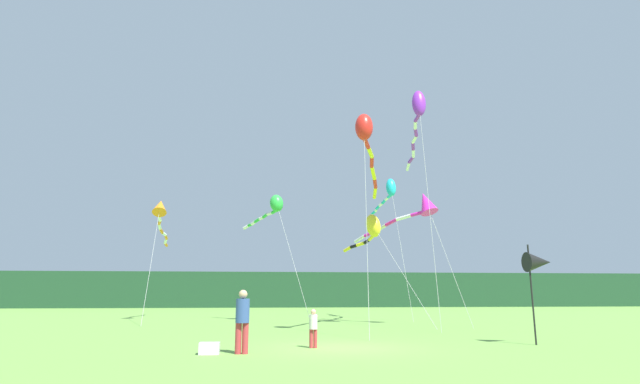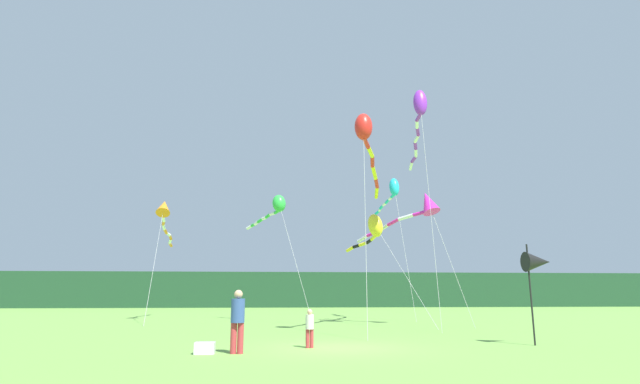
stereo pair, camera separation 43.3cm
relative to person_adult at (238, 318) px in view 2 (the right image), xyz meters
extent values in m
plane|color=#6B9E42|center=(3.10, 1.32, -1.02)|extent=(120.00, 120.00, 0.00)
cube|color=#1E4228|center=(3.10, 46.32, 1.09)|extent=(108.00, 2.95, 4.23)
cylinder|color=#B23338|center=(-0.10, 0.00, -0.58)|extent=(0.18, 0.18, 0.88)
cylinder|color=#B23338|center=(0.10, 0.00, -0.58)|extent=(0.18, 0.18, 0.88)
cylinder|color=#334C8C|center=(0.00, 0.00, 0.20)|extent=(0.40, 0.40, 0.69)
sphere|color=tan|center=(0.00, 0.00, 0.68)|extent=(0.26, 0.26, 0.26)
cylinder|color=#B23338|center=(2.16, 1.32, -0.73)|extent=(0.12, 0.12, 0.58)
cylinder|color=#B23338|center=(2.29, 1.32, -0.73)|extent=(0.12, 0.12, 0.58)
cylinder|color=silver|center=(2.22, 1.32, -0.21)|extent=(0.27, 0.27, 0.46)
sphere|color=tan|center=(2.22, 1.32, 0.11)|extent=(0.17, 0.17, 0.17)
cube|color=silver|center=(-0.92, 0.02, -0.85)|extent=(0.58, 0.37, 0.33)
cylinder|color=black|center=(9.86, 1.41, 0.69)|extent=(0.06, 0.06, 3.41)
cone|color=black|center=(10.21, 1.41, 1.78)|extent=(0.90, 0.70, 0.70)
cylinder|color=#B2B2B2|center=(7.91, 10.85, 1.80)|extent=(2.07, 4.50, 5.65)
ellipsoid|color=yellow|center=(6.89, 13.09, 4.61)|extent=(1.30, 1.68, 1.75)
cylinder|color=yellow|center=(6.83, 13.40, 3.94)|extent=(0.32, 0.71, 0.37)
cylinder|color=black|center=(6.69, 14.02, 3.78)|extent=(0.37, 0.71, 0.33)
cylinder|color=yellow|center=(6.42, 14.58, 3.66)|extent=(0.56, 0.65, 0.30)
cylinder|color=black|center=(6.09, 15.12, 3.58)|extent=(0.47, 0.68, 0.27)
cylinder|color=yellow|center=(5.78, 15.67, 3.45)|extent=(0.53, 0.69, 0.38)
cylinder|color=#B2B2B2|center=(2.20, 14.00, 2.63)|extent=(2.00, 2.90, 7.30)
ellipsoid|color=green|center=(1.21, 15.44, 6.28)|extent=(1.32, 1.39, 1.32)
cylinder|color=green|center=(1.08, 15.62, 5.77)|extent=(0.45, 0.52, 0.29)
cylinder|color=white|center=(0.80, 15.98, 5.70)|extent=(0.47, 0.48, 0.25)
cylinder|color=green|center=(0.52, 16.33, 5.61)|extent=(0.46, 0.54, 0.33)
cylinder|color=white|center=(0.27, 16.71, 5.51)|extent=(0.42, 0.51, 0.25)
cylinder|color=green|center=(0.00, 17.07, 5.41)|extent=(0.50, 0.51, 0.35)
cylinder|color=white|center=(-0.27, 17.43, 5.28)|extent=(0.41, 0.53, 0.29)
cylinder|color=green|center=(-0.49, 17.83, 5.20)|extent=(0.41, 0.51, 0.25)
cylinder|color=white|center=(-0.76, 18.19, 5.10)|extent=(0.51, 0.51, 0.34)
cylinder|color=#B2B2B2|center=(-6.08, 14.80, 2.61)|extent=(0.51, 4.89, 7.27)
cone|color=orange|center=(-6.33, 17.23, 6.24)|extent=(1.05, 1.43, 1.38)
cylinder|color=orange|center=(-6.42, 17.58, 5.77)|extent=(0.38, 0.77, 0.30)
cylinder|color=white|center=(-6.54, 18.28, 5.61)|extent=(0.27, 0.78, 0.40)
cylinder|color=orange|center=(-6.68, 18.98, 5.45)|extent=(0.40, 0.78, 0.33)
cylinder|color=white|center=(-6.81, 19.68, 5.27)|extent=(0.27, 0.79, 0.42)
cylinder|color=orange|center=(-6.84, 20.39, 5.05)|extent=(0.21, 0.77, 0.40)
cylinder|color=white|center=(-6.79, 21.10, 4.90)|extent=(0.29, 0.75, 0.28)
cylinder|color=orange|center=(-6.77, 21.81, 4.76)|extent=(0.25, 0.78, 0.40)
cylinder|color=white|center=(-6.91, 22.51, 4.54)|extent=(0.44, 0.80, 0.43)
cylinder|color=orange|center=(-7.02, 23.20, 4.35)|extent=(0.20, 0.76, 0.35)
cylinder|color=#B2B2B2|center=(10.30, 10.25, 2.36)|extent=(1.43, 2.23, 6.76)
cone|color=#E026B2|center=(9.60, 11.35, 5.73)|extent=(1.58, 1.69, 1.53)
cylinder|color=#E026B2|center=(9.25, 11.69, 5.17)|extent=(0.85, 0.84, 0.33)
cylinder|color=white|center=(8.56, 12.38, 5.02)|extent=(0.85, 0.85, 0.35)
cylinder|color=#E026B2|center=(8.01, 13.16, 4.84)|extent=(0.63, 1.00, 0.41)
cylinder|color=white|center=(7.62, 14.05, 4.61)|extent=(0.56, 1.02, 0.44)
cylinder|color=#E026B2|center=(7.13, 14.87, 4.37)|extent=(0.81, 0.91, 0.43)
cylinder|color=white|center=(6.59, 15.68, 4.11)|extent=(0.66, 1.00, 0.47)
cylinder|color=#B2B2B2|center=(4.74, 4.63, 3.53)|extent=(0.41, 2.16, 9.11)
ellipsoid|color=red|center=(4.93, 5.70, 8.09)|extent=(0.98, 1.18, 1.39)
cylinder|color=red|center=(5.13, 6.24, 7.52)|extent=(0.60, 1.16, 0.32)
cylinder|color=yellow|center=(5.54, 7.31, 7.39)|extent=(0.60, 1.16, 0.33)
cylinder|color=red|center=(5.85, 8.40, 7.23)|extent=(0.43, 1.19, 0.40)
cylinder|color=yellow|center=(6.15, 9.50, 6.93)|extent=(0.58, 1.20, 0.57)
cylinder|color=red|center=(6.49, 10.59, 6.62)|extent=(0.51, 1.19, 0.43)
cylinder|color=yellow|center=(6.73, 11.70, 6.33)|extent=(0.37, 1.22, 0.55)
cylinder|color=#B2B2B2|center=(8.60, 8.00, 4.93)|extent=(0.35, 2.74, 11.90)
ellipsoid|color=purple|center=(8.77, 9.35, 10.87)|extent=(0.84, 0.93, 1.61)
cylinder|color=purple|center=(8.78, 9.78, 10.21)|extent=(0.24, 0.88, 0.29)
cylinder|color=white|center=(8.92, 10.61, 10.10)|extent=(0.44, 0.90, 0.33)
cylinder|color=purple|center=(9.19, 11.41, 9.94)|extent=(0.51, 0.90, 0.38)
cylinder|color=white|center=(9.36, 12.23, 9.78)|extent=(0.23, 0.89, 0.33)
cylinder|color=purple|center=(9.51, 13.05, 9.61)|extent=(0.47, 0.91, 0.40)
cylinder|color=white|center=(9.76, 13.86, 9.39)|extent=(0.45, 0.92, 0.43)
cylinder|color=purple|center=(9.87, 14.69, 9.20)|extent=(0.23, 0.89, 0.34)
cylinder|color=white|center=(9.90, 15.54, 8.99)|extent=(0.31, 0.93, 0.48)
cylinder|color=#B2B2B2|center=(9.48, 16.35, 3.50)|extent=(0.39, 3.02, 9.04)
ellipsoid|color=#1EB7CC|center=(9.29, 17.84, 8.02)|extent=(0.80, 1.04, 1.44)
cylinder|color=#1EB7CC|center=(9.25, 18.11, 7.45)|extent=(0.29, 0.59, 0.27)
cylinder|color=white|center=(9.18, 18.64, 7.37)|extent=(0.26, 0.58, 0.27)
cylinder|color=#1EB7CC|center=(9.09, 19.17, 7.26)|extent=(0.32, 0.62, 0.35)
cylinder|color=white|center=(8.99, 19.70, 7.13)|extent=(0.30, 0.60, 0.29)
cylinder|color=#1EB7CC|center=(8.88, 20.23, 7.01)|extent=(0.32, 0.62, 0.35)
cylinder|color=white|center=(8.85, 20.76, 6.89)|extent=(0.25, 0.58, 0.28)
cylinder|color=#1EB7CC|center=(8.78, 21.28, 6.77)|extent=(0.40, 0.63, 0.36)
cylinder|color=white|center=(8.63, 21.80, 6.61)|extent=(0.30, 0.62, 0.34)
camera|label=1|loc=(0.68, -14.89, 0.72)|focal=27.24mm
camera|label=2|loc=(1.11, -14.93, 0.72)|focal=27.24mm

